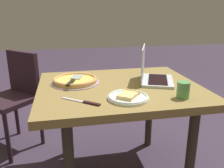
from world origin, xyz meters
TOP-DOWN VIEW (x-y plane):
  - dining_table at (0.00, 0.00)m, footprint 1.06×0.88m
  - laptop at (-0.24, -0.04)m, footprint 0.31×0.36m
  - pizza_plate at (0.01, 0.25)m, footprint 0.23×0.23m
  - pizza_tray at (0.28, -0.12)m, footprint 0.33×0.33m
  - table_knife at (0.26, 0.26)m, footprint 0.20×0.17m
  - drink_cup at (-0.30, 0.29)m, footprint 0.07×0.07m
  - chair_near at (0.78, -0.60)m, footprint 0.54×0.54m

SIDE VIEW (x-z plane):
  - chair_near at x=0.78m, z-range 0.07..0.91m
  - dining_table at x=0.00m, z-range 0.27..0.97m
  - table_knife at x=0.26m, z-range 0.70..0.71m
  - pizza_plate at x=0.01m, z-range 0.70..0.74m
  - pizza_tray at x=0.28m, z-range 0.71..0.74m
  - drink_cup at x=-0.30m, z-range 0.71..0.80m
  - laptop at x=-0.24m, z-range 0.64..0.88m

